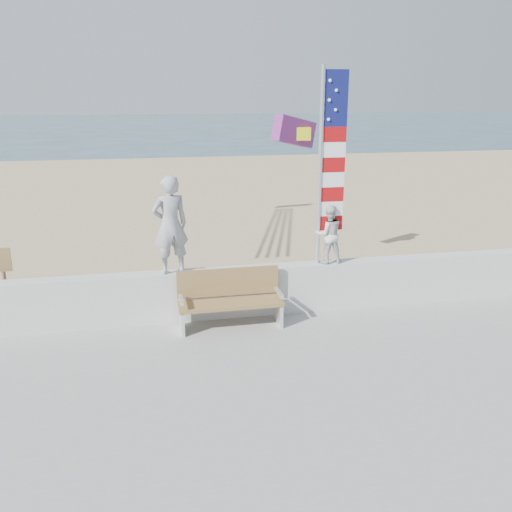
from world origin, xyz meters
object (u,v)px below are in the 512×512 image
(adult, at_px, (170,225))
(child, at_px, (328,234))
(flag, at_px, (327,159))
(bench, at_px, (230,298))

(adult, relative_size, child, 1.58)
(child, relative_size, flag, 0.31)
(flag, bearing_deg, adult, 179.99)
(bench, bearing_deg, flag, 13.82)
(bench, relative_size, flag, 0.51)
(child, bearing_deg, flag, 0.21)
(adult, xyz_separation_m, child, (2.87, 0.00, -0.31))
(adult, xyz_separation_m, bench, (0.95, -0.45, -1.25))
(child, distance_m, bench, 2.19)
(adult, height_order, bench, adult)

